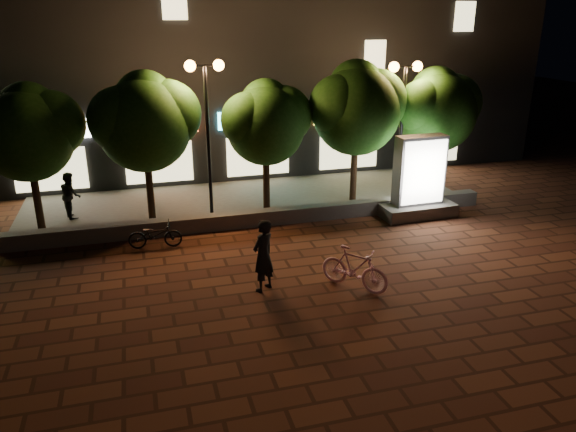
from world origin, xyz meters
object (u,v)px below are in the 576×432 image
object	(u,v)px
tree_left	(145,119)
tree_far_left	(28,130)
tree_right	(357,106)
street_lamp_left	(206,99)
rider	(263,256)
street_lamp_right	(404,95)
ad_kiosk	(418,184)
pedestrian	(70,195)
tree_mid	(267,120)
tree_far_right	(438,107)
scooter_parked	(155,235)
scooter_pink	(354,268)

from	to	relation	value
tree_left	tree_far_left	bearing A→B (deg)	-180.00
tree_right	street_lamp_left	distance (m)	5.38
rider	street_lamp_left	bearing A→B (deg)	-123.15
street_lamp_right	ad_kiosk	bearing A→B (deg)	-93.69
street_lamp_right	pedestrian	xyz separation A→B (m)	(-11.60, 1.04, -3.02)
tree_far_left	ad_kiosk	xyz separation A→B (m)	(12.34, -2.01, -2.16)
tree_far_left	street_lamp_left	xyz separation A→B (m)	(5.45, -0.26, 0.74)
rider	street_lamp_right	bearing A→B (deg)	-176.98
tree_left	tree_mid	bearing A→B (deg)	-0.00
street_lamp_right	tree_right	bearing A→B (deg)	170.90
tree_far_left	rider	distance (m)	8.74
tree_far_left	tree_left	xyz separation A→B (m)	(3.50, 0.00, 0.15)
tree_mid	pedestrian	distance (m)	7.10
tree_far_right	ad_kiosk	distance (m)	3.44
scooter_parked	tree_far_left	bearing A→B (deg)	60.50
tree_mid	scooter_parked	bearing A→B (deg)	-148.73
tree_right	rider	distance (m)	8.12
tree_left	rider	size ratio (longest dim) A/B	2.58
tree_right	ad_kiosk	world-z (taller)	tree_right
tree_right	rider	xyz separation A→B (m)	(-4.86, -5.95, -2.62)
tree_far_left	street_lamp_left	size ratio (longest dim) A/B	0.89
street_lamp_right	ad_kiosk	world-z (taller)	street_lamp_right
scooter_parked	tree_right	bearing A→B (deg)	-65.33
street_lamp_left	scooter_parked	size ratio (longest dim) A/B	3.28
street_lamp_left	street_lamp_right	xyz separation A→B (m)	(7.00, 0.00, -0.13)
tree_mid	tree_far_left	bearing A→B (deg)	180.00
tree_mid	tree_right	xyz separation A→B (m)	(3.31, 0.00, 0.35)
tree_far_right	tree_left	bearing A→B (deg)	180.00
tree_left	pedestrian	xyz separation A→B (m)	(-2.65, 0.78, -2.57)
tree_right	tree_far_right	bearing A→B (deg)	-0.00
tree_mid	tree_right	distance (m)	3.32
tree_mid	rider	size ratio (longest dim) A/B	2.37
tree_mid	ad_kiosk	bearing A→B (deg)	-22.55
tree_far_left	street_lamp_right	world-z (taller)	street_lamp_right
street_lamp_left	ad_kiosk	bearing A→B (deg)	-14.22
rider	scooter_parked	distance (m)	4.33
tree_far_right	street_lamp_left	world-z (taller)	street_lamp_left
tree_left	street_lamp_left	bearing A→B (deg)	-7.70
street_lamp_right	tree_left	bearing A→B (deg)	178.32
tree_right	scooter_pink	world-z (taller)	tree_right
pedestrian	street_lamp_left	bearing A→B (deg)	-120.81
ad_kiosk	scooter_parked	xyz separation A→B (m)	(-8.90, -0.46, -0.72)
street_lamp_right	rider	xyz separation A→B (m)	(-6.50, -5.69, -2.94)
street_lamp_left	ad_kiosk	size ratio (longest dim) A/B	1.84
tree_far_right	ad_kiosk	xyz separation A→B (m)	(-1.67, -2.01, -2.23)
tree_mid	rider	xyz separation A→B (m)	(-1.55, -5.95, -2.27)
tree_mid	pedestrian	xyz separation A→B (m)	(-6.65, 0.78, -2.35)
street_lamp_right	scooter_parked	size ratio (longest dim) A/B	3.15
tree_far_right	street_lamp_left	distance (m)	8.58
tree_left	scooter_parked	bearing A→B (deg)	-91.50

